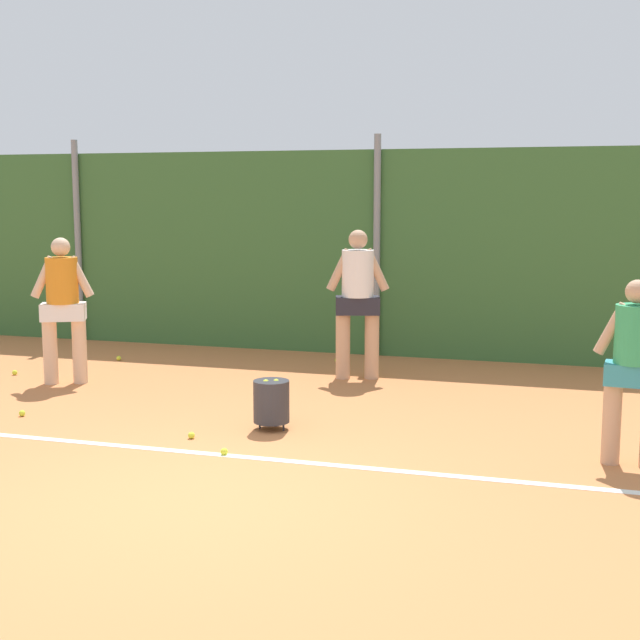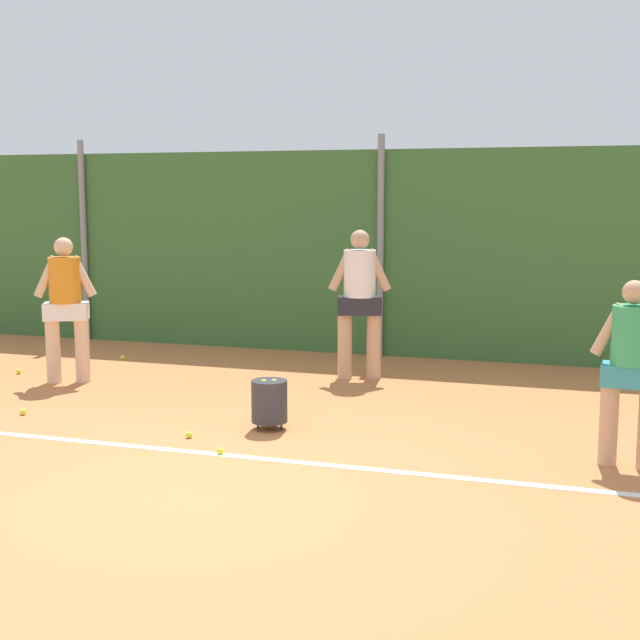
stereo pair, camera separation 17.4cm
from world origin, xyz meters
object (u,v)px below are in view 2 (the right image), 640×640
object	(u,v)px
player_midcourt	(66,302)
tennis_ball_5	(19,371)
tennis_ball_4	(123,358)
tennis_ball_1	(340,360)
ball_hopper	(269,401)
player_foreground_near	(632,364)
tennis_ball_0	(189,435)
player_backcourt_far	(360,296)
tennis_ball_2	(23,412)
tennis_ball_3	(220,451)

from	to	relation	value
player_midcourt	tennis_ball_5	world-z (taller)	player_midcourt
tennis_ball_4	tennis_ball_5	xyz separation A→B (m)	(-0.79, -1.29, 0.00)
tennis_ball_1	ball_hopper	bearing A→B (deg)	-85.00
player_foreground_near	tennis_ball_0	xyz separation A→B (m)	(-4.00, -0.32, -0.87)
tennis_ball_4	player_backcourt_far	bearing A→B (deg)	-3.29
tennis_ball_1	tennis_ball_4	world-z (taller)	same
player_midcourt	tennis_ball_2	bearing A→B (deg)	81.57
player_foreground_near	player_midcourt	bearing A→B (deg)	171.98
player_midcourt	tennis_ball_0	world-z (taller)	player_midcourt
player_backcourt_far	tennis_ball_4	size ratio (longest dim) A/B	28.63
player_foreground_near	tennis_ball_5	bearing A→B (deg)	171.78
tennis_ball_1	tennis_ball_2	bearing A→B (deg)	-122.01
tennis_ball_3	player_backcourt_far	bearing A→B (deg)	84.69
tennis_ball_3	tennis_ball_4	xyz separation A→B (m)	(-3.19, 3.78, 0.00)
player_backcourt_far	tennis_ball_3	size ratio (longest dim) A/B	28.63
player_backcourt_far	tennis_ball_2	xyz separation A→B (m)	(-2.93, -2.89, -1.03)
tennis_ball_0	tennis_ball_5	world-z (taller)	same
player_foreground_near	ball_hopper	bearing A→B (deg)	-178.48
tennis_ball_2	tennis_ball_5	size ratio (longest dim) A/B	1.00
ball_hopper	tennis_ball_1	bearing A→B (deg)	95.00
tennis_ball_0	tennis_ball_3	size ratio (longest dim) A/B	1.00
tennis_ball_1	player_foreground_near	bearing A→B (deg)	-45.81
tennis_ball_1	tennis_ball_2	distance (m)	4.53
player_foreground_near	tennis_ball_0	world-z (taller)	player_foreground_near
player_midcourt	tennis_ball_2	size ratio (longest dim) A/B	27.39
player_foreground_near	tennis_ball_0	size ratio (longest dim) A/B	24.55
tennis_ball_0	tennis_ball_5	xyz separation A→B (m)	(-3.47, 2.09, 0.00)
tennis_ball_5	player_backcourt_far	bearing A→B (deg)	14.08
tennis_ball_4	tennis_ball_5	distance (m)	1.51
tennis_ball_3	tennis_ball_5	bearing A→B (deg)	147.95
player_backcourt_far	tennis_ball_0	distance (m)	3.44
ball_hopper	tennis_ball_5	world-z (taller)	ball_hopper
tennis_ball_2	tennis_ball_4	size ratio (longest dim) A/B	1.00
player_midcourt	tennis_ball_4	size ratio (longest dim) A/B	27.39
player_backcourt_far	tennis_ball_1	world-z (taller)	player_backcourt_far
ball_hopper	tennis_ball_0	world-z (taller)	ball_hopper
player_backcourt_far	tennis_ball_0	size ratio (longest dim) A/B	28.63
ball_hopper	tennis_ball_1	distance (m)	3.61
player_midcourt	tennis_ball_3	xyz separation A→B (m)	(3.07, -2.25, -0.98)
tennis_ball_2	player_midcourt	bearing A→B (deg)	106.66
tennis_ball_0	tennis_ball_4	xyz separation A→B (m)	(-2.68, 3.37, 0.00)
player_foreground_near	player_midcourt	size ratio (longest dim) A/B	0.90
ball_hopper	tennis_ball_1	xyz separation A→B (m)	(-0.31, 3.58, -0.26)
ball_hopper	tennis_ball_1	size ratio (longest dim) A/B	7.78
player_foreground_near	player_backcourt_far	bearing A→B (deg)	143.02
tennis_ball_2	tennis_ball_4	xyz separation A→B (m)	(-0.60, 3.10, 0.00)
tennis_ball_0	tennis_ball_2	bearing A→B (deg)	172.51
ball_hopper	tennis_ball_3	world-z (taller)	ball_hopper
tennis_ball_0	tennis_ball_5	bearing A→B (deg)	149.01
player_midcourt	tennis_ball_2	xyz separation A→B (m)	(0.47, -1.57, -0.98)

